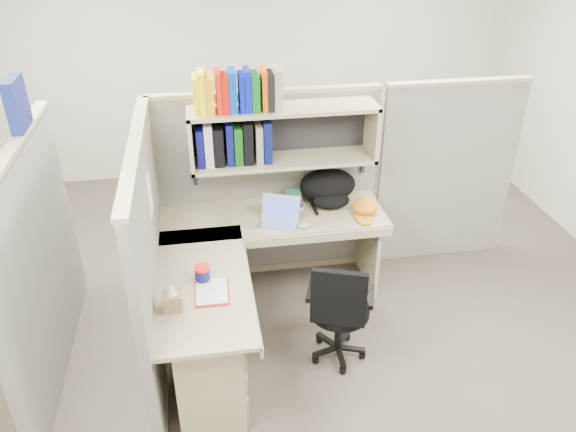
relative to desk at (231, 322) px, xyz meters
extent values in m
plane|color=#352F29|center=(0.41, 0.29, -0.44)|extent=(6.00, 6.00, 0.00)
plane|color=#B3AEA2|center=(0.41, 3.29, 0.91)|extent=(6.00, 0.00, 6.00)
cube|color=#5E5E59|center=(0.41, 1.19, 0.36)|extent=(1.80, 0.06, 1.60)
cube|color=tan|center=(0.41, 1.19, 1.18)|extent=(1.80, 0.08, 0.03)
cube|color=#5E5E59|center=(-0.49, 0.29, 0.36)|extent=(0.06, 1.80, 1.60)
cube|color=tan|center=(-0.49, 0.29, 1.18)|extent=(0.08, 1.80, 0.03)
cube|color=#5E5E59|center=(-1.19, 0.29, 0.36)|extent=(0.06, 1.80, 1.60)
cube|color=#5E5E59|center=(1.96, 1.19, 0.36)|extent=(1.20, 0.06, 1.60)
cube|color=navy|center=(-1.19, 0.64, 1.35)|extent=(0.07, 0.27, 0.32)
cube|color=white|center=(-0.46, 0.44, 0.76)|extent=(0.00, 0.21, 0.28)
cube|color=gray|center=(0.51, 0.99, 1.11)|extent=(1.40, 0.34, 0.03)
cube|color=gray|center=(0.51, 0.99, 0.70)|extent=(1.40, 0.34, 0.03)
cube|color=gray|center=(-0.18, 0.99, 0.90)|extent=(0.03, 0.34, 0.44)
cube|color=gray|center=(1.19, 0.99, 0.90)|extent=(0.03, 0.34, 0.44)
cube|color=black|center=(0.51, 1.15, 0.90)|extent=(1.38, 0.01, 0.41)
cube|color=#DCD304|center=(-0.11, 0.97, 1.25)|extent=(0.03, 0.20, 0.26)
cube|color=#FDEE05|center=(-0.07, 0.97, 1.27)|extent=(0.05, 0.20, 0.29)
cube|color=#F6A105|center=(-0.02, 0.97, 1.25)|extent=(0.06, 0.20, 0.26)
cube|color=red|center=(0.05, 0.97, 1.27)|extent=(0.04, 0.20, 0.29)
cube|color=#B81007|center=(0.09, 0.97, 1.25)|extent=(0.05, 0.20, 0.26)
cube|color=#0537AB|center=(0.14, 0.97, 1.27)|extent=(0.06, 0.20, 0.29)
cube|color=#0511AA|center=(0.21, 0.97, 1.25)|extent=(0.04, 0.20, 0.26)
cube|color=#0514A3|center=(0.25, 0.97, 1.27)|extent=(0.04, 0.20, 0.29)
cube|color=#065B17|center=(0.30, 0.97, 1.25)|extent=(0.06, 0.20, 0.26)
cube|color=#CB5004|center=(0.36, 0.97, 1.27)|extent=(0.04, 0.20, 0.29)
cube|color=black|center=(0.41, 0.97, 1.25)|extent=(0.05, 0.20, 0.26)
cube|color=gray|center=(0.46, 0.97, 1.27)|extent=(0.06, 0.20, 0.29)
cube|color=#08074F|center=(-0.11, 1.01, 0.86)|extent=(0.05, 0.24, 0.29)
cube|color=#BBBBBB|center=(-0.05, 1.01, 0.87)|extent=(0.06, 0.24, 0.32)
cube|color=black|center=(0.02, 1.01, 0.86)|extent=(0.07, 0.24, 0.29)
cube|color=#070B4B|center=(0.10, 1.01, 0.87)|extent=(0.05, 0.24, 0.32)
cube|color=#0A470C|center=(0.17, 1.01, 0.86)|extent=(0.06, 0.24, 0.29)
cube|color=black|center=(0.24, 1.01, 0.87)|extent=(0.07, 0.24, 0.32)
cube|color=gray|center=(0.32, 1.01, 0.86)|extent=(0.05, 0.24, 0.29)
cube|color=#060F44|center=(0.38, 1.01, 0.87)|extent=(0.06, 0.24, 0.32)
cube|color=gray|center=(0.41, 0.86, 0.28)|extent=(1.74, 0.60, 0.03)
cube|color=gray|center=(-0.16, 0.09, 0.28)|extent=(0.60, 1.34, 0.03)
cube|color=gray|center=(0.41, 0.56, 0.24)|extent=(1.74, 0.02, 0.07)
cube|color=gray|center=(0.14, 0.09, 0.24)|extent=(0.02, 1.34, 0.07)
cube|color=gray|center=(-0.16, -0.26, -0.10)|extent=(0.40, 0.55, 0.68)
cube|color=tan|center=(0.05, -0.26, 0.10)|extent=(0.02, 0.50, 0.16)
cube|color=tan|center=(0.05, -0.26, -0.08)|extent=(0.02, 0.50, 0.16)
cube|color=tan|center=(0.05, -0.26, -0.30)|extent=(0.02, 0.50, 0.22)
cube|color=#B2B2B7|center=(0.06, -0.26, 0.10)|extent=(0.01, 0.12, 0.01)
cube|color=gray|center=(1.21, 0.89, -0.09)|extent=(0.03, 0.55, 0.70)
cylinder|color=#0F115B|center=(-0.16, 0.10, 0.33)|extent=(0.10, 0.10, 0.09)
cylinder|color=red|center=(-0.16, 0.10, 0.38)|extent=(0.10, 0.10, 0.02)
ellipsoid|color=#8192B7|center=(0.61, 0.63, 0.31)|extent=(0.10, 0.07, 0.04)
cylinder|color=white|center=(0.45, 0.98, 0.34)|extent=(0.08, 0.08, 0.09)
cylinder|color=black|center=(0.75, 0.03, -0.02)|extent=(0.41, 0.41, 0.06)
cube|color=black|center=(0.68, -0.15, 0.23)|extent=(0.35, 0.16, 0.41)
cylinder|color=black|center=(0.75, 0.03, -0.19)|extent=(0.05, 0.05, 0.36)
cylinder|color=black|center=(0.75, 0.03, -0.39)|extent=(0.39, 0.39, 0.09)
cube|color=black|center=(0.55, 0.10, 0.12)|extent=(0.11, 0.23, 0.04)
cube|color=black|center=(0.94, -0.04, 0.12)|extent=(0.11, 0.23, 0.04)
camera|label=1|loc=(-0.10, -2.89, 2.46)|focal=35.00mm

